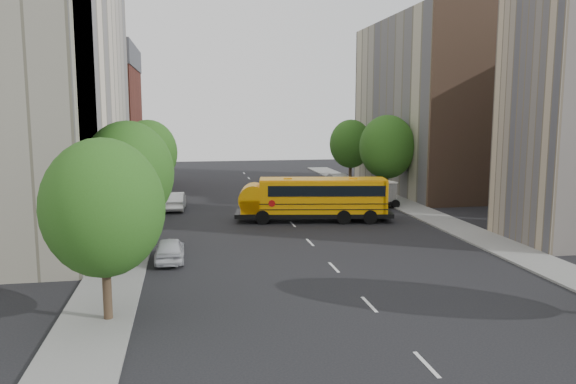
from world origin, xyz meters
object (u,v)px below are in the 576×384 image
object	(u,v)px
parked_car_4	(371,193)
street_tree_2	(149,153)
street_tree_0	(103,208)
street_tree_4	(387,147)
school_bus	(312,197)
safari_truck	(366,195)
street_tree_5	(351,144)
parked_car_5	(339,181)
street_tree_1	(128,173)
parked_car_1	(175,201)
parked_car_0	(170,249)

from	to	relation	value
parked_car_4	street_tree_2	bearing A→B (deg)	175.15
street_tree_0	street_tree_4	world-z (taller)	street_tree_4
school_bus	safari_truck	size ratio (longest dim) A/B	2.21
street_tree_0	street_tree_4	xyz separation A→B (m)	(22.00, 28.00, 0.43)
street_tree_5	parked_car_4	size ratio (longest dim) A/B	1.72
street_tree_5	safari_truck	distance (m)	16.84
school_bus	parked_car_5	distance (m)	19.28
street_tree_5	street_tree_1	bearing A→B (deg)	-126.25
street_tree_5	school_bus	distance (m)	23.14
street_tree_1	parked_car_4	xyz separation A→B (m)	(20.41, 17.77, -4.21)
street_tree_2	parked_car_1	distance (m)	5.01
parked_car_1	parked_car_4	xyz separation A→B (m)	(18.21, 1.71, -0.03)
street_tree_4	school_bus	xyz separation A→B (m)	(-9.29, -9.00, -3.18)
safari_truck	parked_car_4	world-z (taller)	safari_truck
street_tree_0	parked_car_0	world-z (taller)	street_tree_0
safari_truck	parked_car_5	bearing A→B (deg)	75.51
street_tree_2	street_tree_5	size ratio (longest dim) A/B	1.03
school_bus	street_tree_4	bearing A→B (deg)	53.53
street_tree_1	street_tree_4	world-z (taller)	street_tree_4
street_tree_2	safari_truck	size ratio (longest dim) A/B	1.38
parked_car_4	parked_car_5	bearing A→B (deg)	89.60
street_tree_5	parked_car_0	world-z (taller)	street_tree_5
street_tree_5	school_bus	size ratio (longest dim) A/B	0.61
safari_truck	street_tree_0	bearing A→B (deg)	-137.65
street_tree_0	street_tree_5	size ratio (longest dim) A/B	0.99
street_tree_5	parked_car_4	world-z (taller)	street_tree_5
street_tree_0	parked_car_4	size ratio (longest dim) A/B	1.70
street_tree_2	parked_car_5	xyz separation A→B (m)	(19.80, 8.89, -4.03)
street_tree_5	street_tree_4	bearing A→B (deg)	-90.00
street_tree_1	parked_car_5	xyz separation A→B (m)	(19.80, 26.89, -4.16)
school_bus	safari_truck	world-z (taller)	school_bus
street_tree_4	school_bus	world-z (taller)	street_tree_4
safari_truck	street_tree_5	bearing A→B (deg)	68.80
street_tree_4	safari_truck	bearing A→B (deg)	-128.71
school_bus	parked_car_1	bearing A→B (deg)	155.54
street_tree_1	school_bus	xyz separation A→B (m)	(12.71, 9.00, -3.06)
street_tree_4	parked_car_1	bearing A→B (deg)	-174.39
school_bus	safari_truck	xyz separation A→B (m)	(5.97, 4.87, -0.68)
parked_car_1	parked_car_5	xyz separation A→B (m)	(17.60, 10.84, 0.02)
street_tree_1	street_tree_5	bearing A→B (deg)	53.75
safari_truck	parked_car_5	distance (m)	13.08
street_tree_0	street_tree_1	size ratio (longest dim) A/B	0.94
street_tree_1	parked_car_5	distance (m)	33.65
street_tree_2	safari_truck	bearing A→B (deg)	-12.49
street_tree_2	parked_car_5	world-z (taller)	street_tree_2
street_tree_2	parked_car_0	size ratio (longest dim) A/B	1.91
safari_truck	parked_car_4	distance (m)	4.29
parked_car_1	street_tree_2	bearing A→B (deg)	-38.28
street_tree_0	parked_car_1	xyz separation A→B (m)	(2.20, 26.05, -3.87)
street_tree_2	school_bus	distance (m)	15.85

